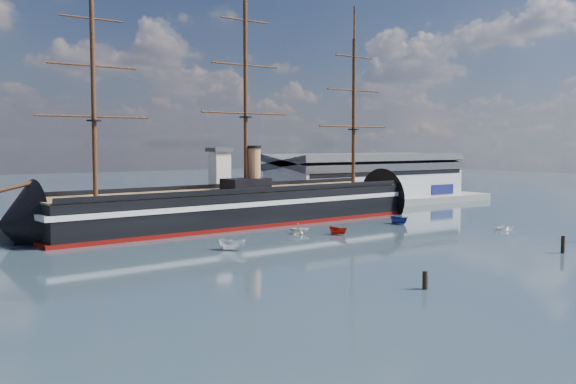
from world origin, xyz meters
TOP-DOWN VIEW (x-y plane):
  - ground at (0.00, 40.00)m, footprint 600.00×600.00m
  - quay at (10.00, 76.00)m, footprint 180.00×18.00m
  - warehouse at (58.00, 80.00)m, footprint 63.00×21.00m
  - quay_tower at (3.00, 73.00)m, footprint 5.00×5.00m
  - warship at (-1.61, 60.00)m, footprint 113.29×20.98m
  - motorboat_a at (-18.87, 31.61)m, footprint 6.30×4.75m
  - motorboat_c at (7.67, 35.12)m, footprint 5.23×2.81m
  - motorboat_d at (2.39, 40.84)m, footprint 5.31×6.83m
  - motorboat_e at (39.87, 19.38)m, footprint 1.59×3.03m
  - motorboat_f at (29.72, 39.84)m, footprint 5.76×2.44m
  - piling_near_left at (-15.03, -7.34)m, footprint 0.64×0.64m
  - piling_near_right at (23.19, -2.95)m, footprint 0.64×0.64m

SIDE VIEW (x-z plane):
  - ground at x=0.00m, z-range 0.00..0.00m
  - quay at x=10.00m, z-range -1.00..1.00m
  - motorboat_a at x=-18.87m, z-range -1.19..1.19m
  - motorboat_c at x=7.67m, z-range -0.99..0.99m
  - motorboat_d at x=2.39m, z-range -1.15..1.15m
  - motorboat_e at x=39.87m, z-range -0.67..0.67m
  - motorboat_f at x=29.72m, z-range -1.13..1.13m
  - piling_near_left at x=-15.03m, z-range -1.49..1.49m
  - piling_near_right at x=23.19m, z-range -1.78..1.78m
  - warship at x=-1.61m, z-range -22.93..31.01m
  - warehouse at x=58.00m, z-range 2.18..13.78m
  - quay_tower at x=3.00m, z-range 2.25..17.25m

